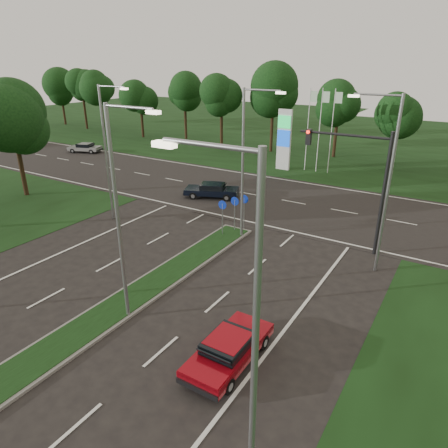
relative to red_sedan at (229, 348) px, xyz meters
The scene contains 17 objects.
verge_far 49.47m from the red_sedan, 96.97° to the left, with size 160.00×50.00×0.02m, color black.
cross_road 19.08m from the red_sedan, 108.34° to the left, with size 160.00×12.00×0.02m, color black.
median_kerb 6.32m from the red_sedan, 162.45° to the right, with size 2.00×26.00×0.12m, color slate.
streetlight_median_near 6.71m from the red_sedan, behind, with size 2.53×0.22×9.00m.
streetlight_median_far 12.13m from the red_sedan, 116.33° to the left, with size 2.53×0.22×9.00m.
streetlight_left_far 17.03m from the red_sedan, 150.46° to the left, with size 2.53×0.22×9.00m.
streetlight_right_far 11.40m from the red_sedan, 74.51° to the left, with size 2.53×0.22×9.00m.
streetlight_right_near 6.56m from the red_sedan, 54.31° to the right, with size 2.53×0.22×9.00m.
traffic_signal 12.81m from the red_sedan, 84.39° to the left, with size 5.10×0.42×7.00m.
median_signs 12.15m from the red_sedan, 119.74° to the left, with size 1.16×1.76×2.38m.
gas_pylon 28.98m from the red_sedan, 109.82° to the left, with size 5.80×1.26×8.00m.
tree_left_far 25.81m from the red_sedan, 161.42° to the left, with size 5.20×5.20×8.86m.
treeline_far 35.10m from the red_sedan, 99.83° to the left, with size 6.00×6.00×9.90m.
red_sedan is the anchor object (origin of this frame).
navy_sedan 19.26m from the red_sedan, 125.36° to the left, with size 4.61×3.22×1.17m.
far_car_a 40.26m from the red_sedan, 146.96° to the left, with size 4.17×2.86×1.11m.
far_car_b 48.98m from the red_sedan, 155.31° to the left, with size 4.06×2.11×1.12m.
Camera 1 is at (12.07, -4.19, 10.36)m, focal length 32.00 mm.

